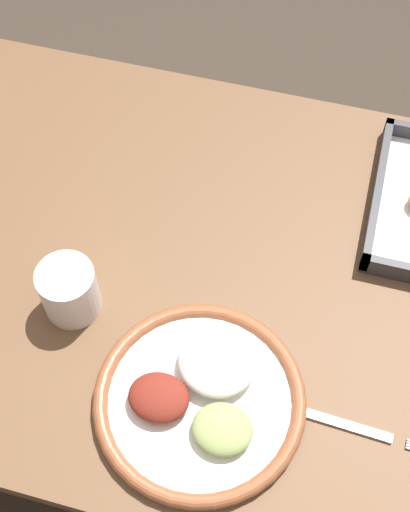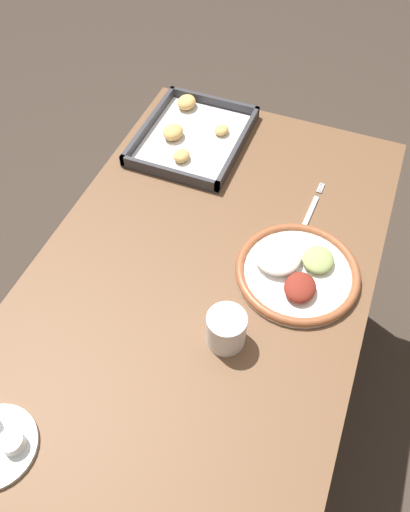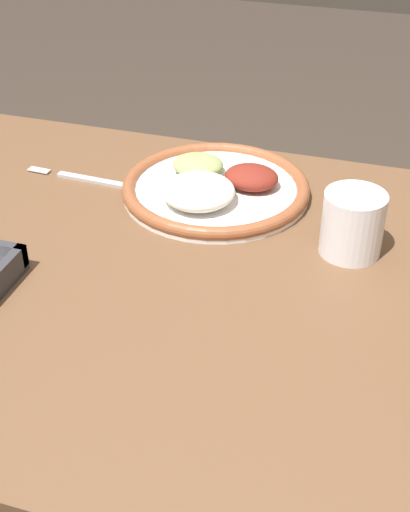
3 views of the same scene
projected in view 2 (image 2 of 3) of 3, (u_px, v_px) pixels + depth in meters
The scene contains 6 objects.
ground_plane at pixel (203, 396), 1.71m from camera, with size 8.00×8.00×0.00m, color #382D26.
dining_table at pixel (202, 299), 1.21m from camera, with size 1.21×0.74×0.74m.
dinner_plate at pixel (296, 271), 1.10m from camera, with size 0.28×0.28×0.05m.
fork at pixel (310, 213), 1.22m from camera, with size 0.20×0.02×0.00m.
baking_tray at pixel (192, 135), 1.38m from camera, with size 0.34×0.28×0.04m.
drinking_cup at pixel (226, 329), 0.98m from camera, with size 0.08×0.08×0.08m.
Camera 2 is at (-0.60, -0.24, 1.65)m, focal length 35.00 mm.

